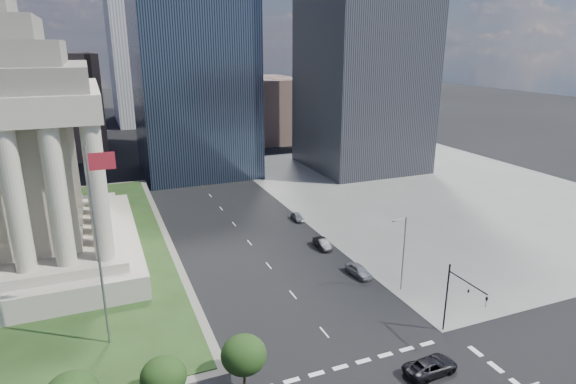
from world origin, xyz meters
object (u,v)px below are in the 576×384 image
flagpole (98,238)px  street_lamp_north (403,249)px  parked_sedan_mid (322,243)px  parked_sedan_far (297,217)px  traffic_signal_ne (459,295)px  parked_sedan_near (359,270)px  pickup_truck (431,366)px

flagpole → street_lamp_north: bearing=1.6°
street_lamp_north → parked_sedan_mid: bearing=102.2°
parked_sedan_far → traffic_signal_ne: bearing=-85.2°
parked_sedan_mid → parked_sedan_far: 12.78m
street_lamp_north → parked_sedan_mid: 16.94m
flagpole → parked_sedan_far: 46.00m
traffic_signal_ne → parked_sedan_near: size_ratio=1.74×
parked_sedan_near → parked_sedan_far: parked_sedan_near is taller
pickup_truck → parked_sedan_mid: size_ratio=1.26×
pickup_truck → flagpole: bearing=59.3°
traffic_signal_ne → flagpole: bearing=163.3°
flagpole → pickup_truck: flagpole is taller
pickup_truck → parked_sedan_near: bearing=-15.3°
traffic_signal_ne → parked_sedan_mid: 27.64m
parked_sedan_far → street_lamp_north: bearing=-82.8°
pickup_truck → parked_sedan_near: (3.94, 20.50, 0.01)m
street_lamp_north → parked_sedan_far: bearing=94.4°
pickup_truck → parked_sedan_far: 43.82m
flagpole → street_lamp_north: flagpole is taller
parked_sedan_near → parked_sedan_far: (0.74, 23.07, -0.13)m
flagpole → pickup_truck: size_ratio=3.62×
parked_sedan_near → flagpole: bearing=-174.7°
flagpole → pickup_truck: 33.90m
parked_sedan_mid → flagpole: bearing=-150.3°
traffic_signal_ne → street_lamp_north: (0.83, 11.30, 0.41)m
parked_sedan_mid → pickup_truck: bearing=-94.7°
flagpole → parked_sedan_far: bearing=41.9°
street_lamp_north → traffic_signal_ne: bearing=-94.2°
flagpole → parked_sedan_near: 35.11m
parked_sedan_far → flagpole: bearing=-135.3°
parked_sedan_near → pickup_truck: bearing=-106.9°
flagpole → parked_sedan_mid: 38.01m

